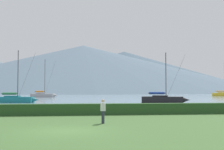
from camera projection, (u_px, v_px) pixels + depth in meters
ground_plane at (66, 131)px, 17.55m from camera, size 1000.00×1000.00×0.00m
harbor_water at (71, 94)px, 153.29m from camera, size 320.00×246.00×0.00m
hedge_line at (68, 109)px, 28.47m from camera, size 80.00×1.20×1.01m
sailboat_slip_0 at (163, 99)px, 53.53m from camera, size 8.09×4.55×8.61m
sailboat_slip_1 at (223, 94)px, 106.88m from camera, size 8.25×4.35×11.87m
sailboat_slip_2 at (43, 95)px, 92.05m from camera, size 8.09×4.01×11.20m
sailboat_slip_3 at (15, 99)px, 54.73m from camera, size 7.64×3.25×9.15m
person_standing_walker at (103, 109)px, 21.45m from camera, size 0.36×0.55×1.65m
distant_hill_central_peak at (124, 71)px, 425.74m from camera, size 346.60×346.60×53.51m
distant_hill_east_ridge at (83, 69)px, 301.24m from camera, size 328.26×328.26×44.51m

